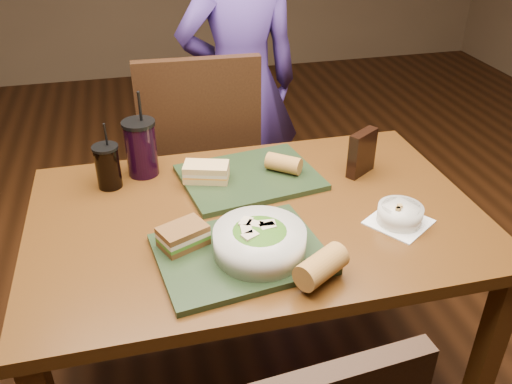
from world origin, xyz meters
TOP-DOWN VIEW (x-y plane):
  - ground at (0.00, 0.00)m, footprint 6.00×6.00m
  - dining_table at (0.00, 0.00)m, footprint 1.30×0.85m
  - chair_far at (-0.08, 0.67)m, footprint 0.47×0.47m
  - diner at (0.17, 0.99)m, footprint 0.58×0.41m
  - tray_near at (-0.09, -0.19)m, footprint 0.46×0.37m
  - tray_far at (0.03, 0.19)m, footprint 0.46×0.38m
  - salad_bowl at (-0.04, -0.21)m, footprint 0.24×0.24m
  - soup_bowl at (0.38, -0.15)m, footprint 0.21×0.21m
  - sandwich_near at (-0.23, -0.13)m, footprint 0.14×0.12m
  - sandwich_far at (-0.11, 0.19)m, footprint 0.15×0.11m
  - baguette_near at (0.08, -0.34)m, footprint 0.15×0.13m
  - baguette_far at (0.14, 0.19)m, footprint 0.12×0.11m
  - cup_cola at (-0.41, 0.26)m, footprint 0.08×0.08m
  - cup_berry at (-0.30, 0.31)m, footprint 0.11×0.11m
  - chip_bag at (0.39, 0.15)m, footprint 0.11×0.09m

SIDE VIEW (x-z plane):
  - ground at x=0.00m, z-range 0.00..0.00m
  - chair_far at x=-0.08m, z-range 0.06..1.10m
  - dining_table at x=0.00m, z-range 0.28..1.03m
  - tray_near at x=-0.09m, z-range 0.75..0.77m
  - tray_far at x=0.03m, z-range 0.75..0.77m
  - diner at x=0.17m, z-range 0.00..1.53m
  - soup_bowl at x=0.38m, z-range 0.75..0.81m
  - sandwich_far at x=-0.11m, z-range 0.77..0.82m
  - baguette_far at x=0.14m, z-range 0.77..0.82m
  - sandwich_near at x=-0.23m, z-range 0.77..0.82m
  - baguette_near at x=0.08m, z-range 0.77..0.84m
  - salad_bowl at x=-0.04m, z-range 0.77..0.85m
  - cup_cola at x=-0.41m, z-range 0.71..0.93m
  - chip_bag at x=0.39m, z-range 0.75..0.90m
  - cup_berry at x=-0.30m, z-range 0.70..0.99m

